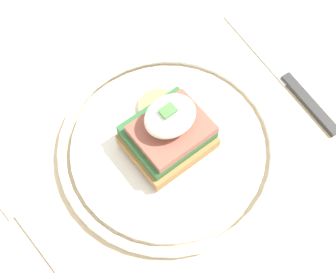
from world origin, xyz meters
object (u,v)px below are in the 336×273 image
sandwich (169,131)px  fork (34,235)px  knife (288,80)px  plate (168,147)px

sandwich → fork: sandwich is taller
knife → sandwich: bearing=174.0°
fork → knife: (0.35, -0.03, 0.00)m
plate → fork: plate is taller
plate → knife: size_ratio=1.17×
plate → sandwich: bearing=36.7°
sandwich → knife: 0.18m
sandwich → fork: size_ratio=0.72×
plate → fork: size_ratio=1.68×
sandwich → fork: bearing=177.6°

